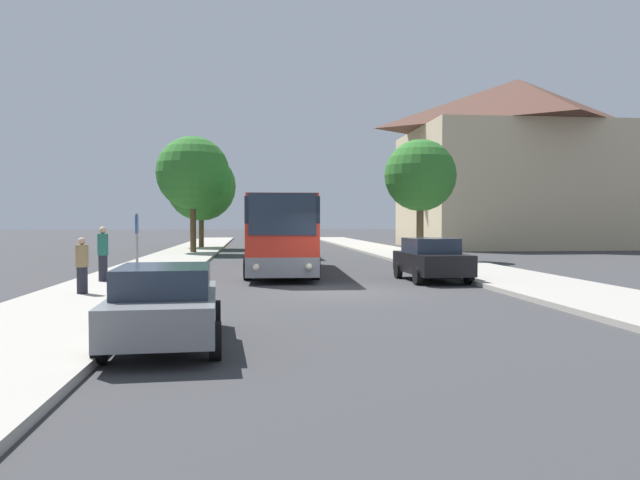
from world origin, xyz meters
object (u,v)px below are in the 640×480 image
(bus_front, at_px, (281,233))
(pedestrian_waiting_far, at_px, (82,266))
(tree_left_far, at_px, (193,173))
(tree_right_near, at_px, (420,176))
(parked_car_right_near, at_px, (431,259))
(parked_car_left_curb, at_px, (165,304))
(tree_left_near, at_px, (201,186))
(bus_stop_sign, at_px, (137,240))
(bus_middle, at_px, (273,226))
(pedestrian_waiting_near, at_px, (103,253))
(bus_rear, at_px, (269,225))

(bus_front, relative_size, pedestrian_waiting_far, 7.14)
(tree_left_far, relative_size, tree_right_near, 1.16)
(pedestrian_waiting_far, bearing_deg, bus_front, -93.42)
(pedestrian_waiting_far, distance_m, tree_left_far, 24.39)
(parked_car_right_near, relative_size, pedestrian_waiting_far, 2.59)
(parked_car_left_curb, relative_size, tree_right_near, 0.67)
(pedestrian_waiting_far, height_order, tree_left_near, tree_left_near)
(parked_car_left_curb, bearing_deg, bus_stop_sign, 99.87)
(bus_middle, xyz_separation_m, parked_car_right_near, (5.23, -18.96, -1.07))
(pedestrian_waiting_near, bearing_deg, bus_stop_sign, -108.02)
(bus_rear, distance_m, pedestrian_waiting_near, 35.40)
(parked_car_right_near, distance_m, pedestrian_waiting_far, 12.16)
(bus_front, height_order, pedestrian_waiting_far, bus_front)
(parked_car_left_curb, distance_m, tree_left_near, 39.22)
(tree_right_near, bearing_deg, tree_left_far, 148.10)
(bus_rear, relative_size, parked_car_right_near, 2.48)
(parked_car_left_curb, height_order, tree_right_near, tree_right_near)
(bus_front, distance_m, parked_car_right_near, 7.05)
(parked_car_left_curb, bearing_deg, tree_right_near, 61.26)
(tree_left_near, bearing_deg, bus_front, -77.22)
(bus_stop_sign, bearing_deg, tree_left_near, 90.63)
(bus_front, bearing_deg, bus_stop_sign, -126.20)
(bus_stop_sign, xyz_separation_m, pedestrian_waiting_far, (-1.13, -2.26, -0.65))
(pedestrian_waiting_near, distance_m, tree_left_near, 28.37)
(bus_middle, xyz_separation_m, bus_rear, (0.10, 15.46, -0.02))
(bus_rear, bearing_deg, parked_car_left_curb, -95.15)
(bus_middle, height_order, pedestrian_waiting_near, bus_middle)
(parked_car_left_curb, xyz_separation_m, tree_left_far, (-2.40, 31.06, 4.68))
(bus_stop_sign, xyz_separation_m, pedestrian_waiting_near, (-1.41, 1.46, -0.49))
(bus_front, relative_size, tree_left_far, 1.49)
(parked_car_left_curb, bearing_deg, bus_front, 76.74)
(bus_front, xyz_separation_m, tree_left_far, (-5.18, 15.42, 3.71))
(bus_rear, relative_size, tree_right_near, 1.56)
(bus_front, relative_size, bus_middle, 1.04)
(parked_car_left_curb, relative_size, pedestrian_waiting_far, 2.76)
(parked_car_right_near, bearing_deg, tree_left_far, -63.97)
(parked_car_left_curb, height_order, pedestrian_waiting_near, pedestrian_waiting_near)
(pedestrian_waiting_near, xyz_separation_m, tree_left_near, (1.08, 28.09, 3.87))
(bus_front, bearing_deg, bus_rear, 91.57)
(parked_car_right_near, relative_size, pedestrian_waiting_near, 2.21)
(bus_middle, xyz_separation_m, tree_left_far, (-5.34, 0.93, 3.55))
(bus_rear, height_order, tree_right_near, tree_right_near)
(pedestrian_waiting_near, relative_size, pedestrian_waiting_far, 1.17)
(bus_stop_sign, relative_size, pedestrian_waiting_far, 1.45)
(tree_left_far, bearing_deg, parked_car_left_curb, -85.58)
(bus_front, bearing_deg, parked_car_left_curb, -98.04)
(bus_front, xyz_separation_m, bus_rear, (0.25, 29.95, 0.14))
(parked_car_right_near, height_order, bus_stop_sign, bus_stop_sign)
(tree_left_far, xyz_separation_m, tree_right_near, (13.30, -8.28, -0.67))
(bus_front, height_order, parked_car_left_curb, bus_front)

